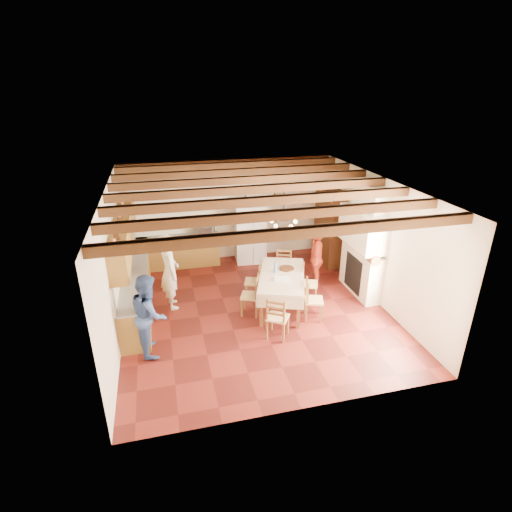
{
  "coord_description": "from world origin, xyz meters",
  "views": [
    {
      "loc": [
        -1.95,
        -7.96,
        4.97
      ],
      "look_at": [
        0.1,
        0.3,
        1.25
      ],
      "focal_mm": 28.0,
      "sensor_mm": 36.0,
      "label": 1
    }
  ],
  "objects": [
    {
      "name": "backsplash_left",
      "position": [
        -2.98,
        1.05,
        1.2
      ],
      "size": [
        0.03,
        4.3,
        0.6
      ],
      "primitive_type": "cube",
      "color": "white",
      "rests_on": "ground"
    },
    {
      "name": "lower_cabinets_back",
      "position": [
        -1.55,
        2.95,
        0.43
      ],
      "size": [
        2.3,
        0.6,
        0.86
      ],
      "primitive_type": "cube",
      "color": "brown",
      "rests_on": "ground"
    },
    {
      "name": "chair_left_far",
      "position": [
        0.09,
        0.54,
        0.48
      ],
      "size": [
        0.51,
        0.52,
        0.96
      ],
      "primitive_type": null,
      "rotation": [
        0.0,
        0.0,
        -1.88
      ],
      "color": "brown",
      "rests_on": "floor"
    },
    {
      "name": "person_man",
      "position": [
        -1.89,
        0.65,
        0.92
      ],
      "size": [
        0.54,
        0.73,
        1.84
      ],
      "primitive_type": "imported",
      "rotation": [
        0.0,
        0.0,
        1.72
      ],
      "color": "silver",
      "rests_on": "floor"
    },
    {
      "name": "person_woman_blue",
      "position": [
        -2.36,
        -1.02,
        0.84
      ],
      "size": [
        0.69,
        0.86,
        1.67
      ],
      "primitive_type": "imported",
      "rotation": [
        0.0,
        0.0,
        1.64
      ],
      "color": "#354E89",
      "rests_on": "floor"
    },
    {
      "name": "microwave",
      "position": [
        -0.76,
        2.95,
        1.05
      ],
      "size": [
        0.64,
        0.51,
        0.31
      ],
      "primitive_type": "imported",
      "rotation": [
        0.0,
        0.0,
        -0.27
      ],
      "color": "silver",
      "rests_on": "countertop_back"
    },
    {
      "name": "chair_end_near",
      "position": [
        0.2,
        -1.17,
        0.48
      ],
      "size": [
        0.57,
        0.56,
        0.96
      ],
      "primitive_type": null,
      "rotation": [
        0.0,
        0.0,
        2.56
      ],
      "color": "brown",
      "rests_on": "floor"
    },
    {
      "name": "wall_picture",
      "position": [
        1.55,
        3.23,
        1.85
      ],
      "size": [
        0.34,
        0.03,
        0.42
      ],
      "primitive_type": "cube",
      "color": "black",
      "rests_on": "ground"
    },
    {
      "name": "ceiling_beams",
      "position": [
        0.0,
        0.0,
        2.91
      ],
      "size": [
        6.0,
        6.3,
        0.16
      ],
      "primitive_type": null,
      "color": "#3A2514",
      "rests_on": "ground"
    },
    {
      "name": "wall_left",
      "position": [
        -3.01,
        0.0,
        1.5
      ],
      "size": [
        0.02,
        6.5,
        3.0
      ],
      "primitive_type": "cube",
      "color": "beige",
      "rests_on": "ground"
    },
    {
      "name": "countertop_back",
      "position": [
        -1.55,
        2.95,
        0.88
      ],
      "size": [
        2.34,
        0.62,
        0.04
      ],
      "primitive_type": "cube",
      "color": "slate",
      "rests_on": "lower_cabinets_back"
    },
    {
      "name": "chair_right_far",
      "position": [
        1.39,
        0.09,
        0.48
      ],
      "size": [
        0.53,
        0.54,
        0.96
      ],
      "primitive_type": null,
      "rotation": [
        0.0,
        0.0,
        1.17
      ],
      "color": "brown",
      "rests_on": "floor"
    },
    {
      "name": "refrigerator",
      "position": [
        0.55,
        2.82,
        0.88
      ],
      "size": [
        0.93,
        0.79,
        1.76
      ],
      "primitive_type": "cube",
      "rotation": [
        0.0,
        0.0,
        -0.08
      ],
      "color": "white",
      "rests_on": "floor"
    },
    {
      "name": "chair_end_far",
      "position": [
        1.03,
        1.07,
        0.48
      ],
      "size": [
        0.53,
        0.52,
        0.96
      ],
      "primitive_type": null,
      "rotation": [
        0.0,
        0.0,
        -0.35
      ],
      "color": "brown",
      "rests_on": "floor"
    },
    {
      "name": "backsplash_back",
      "position": [
        -1.55,
        3.23,
        1.2
      ],
      "size": [
        2.3,
        0.03,
        0.6
      ],
      "primitive_type": "cube",
      "color": "white",
      "rests_on": "ground"
    },
    {
      "name": "lower_cabinets_left",
      "position": [
        -2.7,
        1.05,
        0.43
      ],
      "size": [
        0.6,
        4.3,
        0.86
      ],
      "primitive_type": "cube",
      "color": "brown",
      "rests_on": "ground"
    },
    {
      "name": "chair_right_near",
      "position": [
        1.21,
        -0.68,
        0.48
      ],
      "size": [
        0.51,
        0.52,
        0.96
      ],
      "primitive_type": null,
      "rotation": [
        0.0,
        0.0,
        1.27
      ],
      "color": "brown",
      "rests_on": "floor"
    },
    {
      "name": "fireplace",
      "position": [
        2.72,
        0.2,
        1.4
      ],
      "size": [
        0.56,
        1.6,
        2.8
      ],
      "primitive_type": null,
      "color": "#EBE6C1",
      "rests_on": "ground"
    },
    {
      "name": "wall_back",
      "position": [
        0.0,
        3.26,
        1.5
      ],
      "size": [
        6.0,
        0.02,
        3.0
      ],
      "primitive_type": "cube",
      "color": "beige",
      "rests_on": "ground"
    },
    {
      "name": "person_woman_red",
      "position": [
        1.84,
        0.83,
        0.77
      ],
      "size": [
        0.71,
        0.97,
        1.54
      ],
      "primitive_type": "imported",
      "rotation": [
        0.0,
        0.0,
        -1.99
      ],
      "color": "#BE3920",
      "rests_on": "floor"
    },
    {
      "name": "floor",
      "position": [
        0.0,
        0.0,
        -0.01
      ],
      "size": [
        6.0,
        6.5,
        0.02
      ],
      "primitive_type": "cube",
      "color": "#4B1410",
      "rests_on": "ground"
    },
    {
      "name": "fridge_vase",
      "position": [
        0.42,
        2.82,
        1.9
      ],
      "size": [
        0.28,
        0.28,
        0.28
      ],
      "primitive_type": "imported",
      "rotation": [
        0.0,
        0.0,
        -0.07
      ],
      "color": "#3A260F",
      "rests_on": "refrigerator"
    },
    {
      "name": "dining_table",
      "position": [
        0.64,
        -0.02,
        0.77
      ],
      "size": [
        1.59,
        2.18,
        0.85
      ],
      "rotation": [
        0.0,
        0.0,
        -0.34
      ],
      "color": "silver",
      "rests_on": "floor"
    },
    {
      "name": "countertop_left",
      "position": [
        -2.7,
        1.05,
        0.88
      ],
      "size": [
        0.62,
        4.3,
        0.04
      ],
      "primitive_type": "cube",
      "color": "slate",
      "rests_on": "lower_cabinets_left"
    },
    {
      "name": "wall_front",
      "position": [
        0.0,
        -3.26,
        1.5
      ],
      "size": [
        6.0,
        0.02,
        3.0
      ],
      "primitive_type": "cube",
      "color": "beige",
      "rests_on": "ground"
    },
    {
      "name": "upper_cabinets",
      "position": [
        -2.83,
        1.05,
        1.85
      ],
      "size": [
        0.35,
        4.2,
        0.7
      ],
      "primitive_type": "cube",
      "color": "brown",
      "rests_on": "ground"
    },
    {
      "name": "chandelier",
      "position": [
        0.64,
        -0.02,
        2.25
      ],
      "size": [
        0.47,
        0.47,
        0.03
      ],
      "primitive_type": "torus",
      "color": "black",
      "rests_on": "ground"
    },
    {
      "name": "wall_right",
      "position": [
        3.01,
        0.0,
        1.5
      ],
      "size": [
        0.02,
        6.5,
        3.0
      ],
      "primitive_type": "cube",
      "color": "beige",
      "rests_on": "ground"
    },
    {
      "name": "ceiling",
      "position": [
        0.0,
        0.0,
        3.01
      ],
      "size": [
        6.0,
        6.5,
        0.02
      ],
      "primitive_type": "cube",
      "color": "white",
      "rests_on": "ground"
    },
    {
      "name": "hutch",
      "position": [
        2.75,
        2.15,
        1.11
      ],
      "size": [
        0.56,
        1.24,
        2.21
      ],
      "primitive_type": null,
      "rotation": [
        0.0,
        0.0,
        0.04
      ],
      "color": "#3A260F",
      "rests_on": "floor"
    },
    {
      "name": "chair_left_near",
      "position": [
        -0.15,
        -0.13,
        0.48
      ],
      "size": [
        0.53,
        0.54,
        0.96
      ],
      "primitive_type": null,
      "rotation": [
        0.0,
        0.0,
        -1.96
      ],
      "color": "brown",
      "rests_on": "floor"
    }
  ]
}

